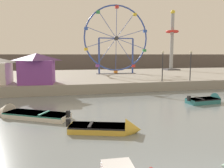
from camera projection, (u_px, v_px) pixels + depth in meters
name	position (u px, v px, depth m)	size (l,w,h in m)	color
quay_promenade	(82.00, 78.00, 36.25)	(110.00, 24.16, 1.12)	gray
distant_town_skyline	(72.00, 63.00, 57.80)	(140.00, 3.00, 4.40)	#564C47
motorboat_mustard_yellow	(111.00, 128.00, 12.59)	(4.22, 2.45, 1.20)	gold
motorboat_white_red_stripe	(21.00, 114.00, 15.74)	(5.74, 4.16, 1.40)	silver
motorboat_teal_painted	(209.00, 100.00, 20.31)	(3.83, 1.68, 1.27)	teal
ferris_wheel_blue_frame	(116.00, 40.00, 37.44)	(10.88, 1.20, 11.36)	#334CA8
drop_tower_steel_tower	(172.00, 42.00, 46.75)	(2.80, 2.80, 12.29)	#999EA3
carnival_booth_purple_stall	(37.00, 68.00, 24.84)	(4.22, 3.91, 3.37)	purple
promenade_lamp_near	(163.00, 61.00, 27.00)	(0.32, 0.32, 3.69)	#2D2D33
promenade_lamp_far	(191.00, 61.00, 27.62)	(0.32, 0.32, 3.71)	#2D2D33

